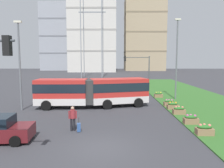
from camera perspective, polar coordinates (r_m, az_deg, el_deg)
ground_plane at (r=12.56m, az=-2.93°, el=-16.70°), size 260.00×260.00×0.00m
grass_median at (r=24.39m, az=25.70°, el=-5.92°), size 10.00×70.00×0.08m
articulated_bus at (r=22.82m, az=-5.18°, el=-2.02°), size 11.91×4.38×3.00m
pedestrian_crossing at (r=15.31m, az=-10.47°, el=-8.62°), size 0.57×0.36×1.74m
rolling_suitcase at (r=15.23m, az=-8.87°, el=-11.36°), size 0.30×0.40×0.97m
flower_planter_0 at (r=15.45m, az=23.52°, el=-11.12°), size 1.10×0.56×0.74m
flower_planter_1 at (r=17.66m, az=20.36°, el=-8.85°), size 1.10×0.56×0.74m
flower_planter_2 at (r=20.42m, az=17.50°, el=-6.74°), size 1.10×0.56×0.74m
flower_planter_3 at (r=22.39m, az=15.93°, el=-5.58°), size 1.10×0.56×0.74m
flower_planter_4 at (r=23.75m, az=15.01°, el=-4.88°), size 1.10×0.56×0.74m
flower_planter_5 at (r=29.02m, az=12.30°, el=-2.84°), size 1.10×0.56×0.74m
traffic_light_far_right at (r=33.82m, az=7.53°, el=4.49°), size 4.16×0.28×5.67m
streetlight_left at (r=22.78m, az=-23.47°, el=5.46°), size 0.70×0.28×8.73m
streetlight_median at (r=27.93m, az=16.92°, el=7.11°), size 0.70×0.28×10.07m
apartment_tower_west at (r=124.35m, az=-14.10°, el=11.80°), size 16.03×17.77×35.15m
apartment_tower_westcentre at (r=105.90m, az=-5.02°, el=18.33°), size 21.59×19.47×54.63m
apartment_tower_centre at (r=118.87m, az=8.47°, el=12.95°), size 20.49×19.83×38.30m
transmission_pylon at (r=65.97m, az=-5.31°, el=15.92°), size 9.00×6.24×29.46m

